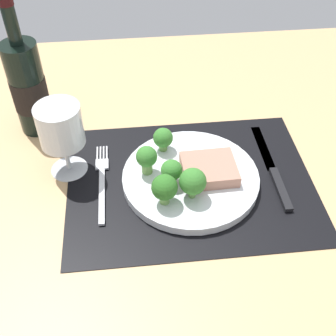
% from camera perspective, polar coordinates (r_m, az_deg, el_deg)
% --- Properties ---
extents(ground_plane, '(1.40, 1.10, 0.03)m').
position_cam_1_polar(ground_plane, '(0.79, 2.93, -2.65)').
color(ground_plane, tan).
extents(placemat, '(0.44, 0.33, 0.00)m').
position_cam_1_polar(placemat, '(0.78, 2.97, -1.83)').
color(placemat, black).
rests_on(placemat, ground_plane).
extents(plate, '(0.24, 0.24, 0.02)m').
position_cam_1_polar(plate, '(0.77, 3.00, -1.34)').
color(plate, silver).
rests_on(plate, placemat).
extents(steak, '(0.10, 0.08, 0.02)m').
position_cam_1_polar(steak, '(0.76, 5.43, -0.02)').
color(steak, tan).
rests_on(steak, plate).
extents(broccoli_near_steak, '(0.04, 0.04, 0.05)m').
position_cam_1_polar(broccoli_near_steak, '(0.73, 0.48, -0.37)').
color(broccoli_near_steak, '#6B994C').
rests_on(broccoli_near_steak, plate).
extents(broccoli_center, '(0.04, 0.04, 0.06)m').
position_cam_1_polar(broccoli_center, '(0.70, -0.47, -2.65)').
color(broccoli_center, '#6B994C').
rests_on(broccoli_center, plate).
extents(broccoli_near_fork, '(0.04, 0.04, 0.05)m').
position_cam_1_polar(broccoli_near_fork, '(0.80, -0.66, 3.96)').
color(broccoli_near_fork, '#5B8942').
rests_on(broccoli_near_fork, plate).
extents(broccoli_back_left, '(0.04, 0.04, 0.06)m').
position_cam_1_polar(broccoli_back_left, '(0.75, -2.85, 1.33)').
color(broccoli_back_left, '#6B994C').
rests_on(broccoli_back_left, plate).
extents(broccoli_front_edge, '(0.05, 0.05, 0.06)m').
position_cam_1_polar(broccoli_front_edge, '(0.71, 3.29, -1.83)').
color(broccoli_front_edge, '#6B994C').
rests_on(broccoli_front_edge, plate).
extents(fork, '(0.02, 0.19, 0.01)m').
position_cam_1_polar(fork, '(0.78, -8.74, -1.73)').
color(fork, silver).
rests_on(fork, placemat).
extents(knife, '(0.02, 0.23, 0.01)m').
position_cam_1_polar(knife, '(0.81, 13.81, -0.46)').
color(knife, black).
rests_on(knife, placemat).
extents(wine_bottle, '(0.07, 0.07, 0.27)m').
position_cam_1_polar(wine_bottle, '(0.88, -17.99, 10.13)').
color(wine_bottle, black).
rests_on(wine_bottle, ground_plane).
extents(wine_glass, '(0.08, 0.08, 0.14)m').
position_cam_1_polar(wine_glass, '(0.76, -14.00, 4.96)').
color(wine_glass, silver).
rests_on(wine_glass, ground_plane).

